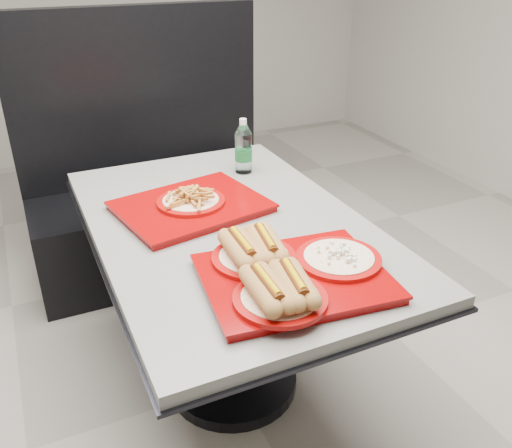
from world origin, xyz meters
name	(u,v)px	position (x,y,z in m)	size (l,w,h in m)	color
ground	(233,383)	(0.00, 0.00, 0.00)	(6.00, 6.00, 0.00)	gray
diner_table	(230,262)	(0.00, 0.00, 0.58)	(0.92, 1.42, 0.75)	black
booth_bench	(154,195)	(0.00, 1.09, 0.40)	(1.30, 0.57, 1.35)	black
tray_near	(287,271)	(0.00, -0.42, 0.79)	(0.56, 0.48, 0.11)	#7E0303
tray_far	(191,203)	(-0.09, 0.14, 0.78)	(0.57, 0.48, 0.10)	#7E0303
water_bottle	(243,149)	(0.23, 0.41, 0.85)	(0.07, 0.07, 0.23)	silver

